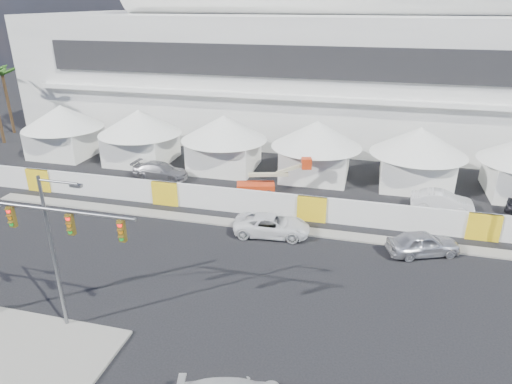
% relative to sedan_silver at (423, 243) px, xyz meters
% --- Properties ---
extents(ground, '(160.00, 160.00, 0.00)m').
position_rel_sedan_silver_xyz_m(ground, '(-13.80, -11.33, -0.81)').
color(ground, black).
rests_on(ground, ground).
extents(median_island, '(10.00, 5.00, 0.15)m').
position_rel_sedan_silver_xyz_m(median_island, '(-19.80, -14.33, -0.73)').
color(median_island, gray).
rests_on(median_island, ground).
extents(stadium, '(80.00, 24.80, 21.98)m').
position_rel_sedan_silver_xyz_m(stadium, '(-5.09, 30.18, 8.64)').
color(stadium, silver).
rests_on(stadium, ground).
extents(tent_row, '(53.40, 8.40, 5.40)m').
position_rel_sedan_silver_xyz_m(tent_row, '(-13.30, 12.67, 2.34)').
color(tent_row, white).
rests_on(tent_row, ground).
extents(hoarding_fence, '(70.00, 0.25, 2.00)m').
position_rel_sedan_silver_xyz_m(hoarding_fence, '(-7.80, 3.17, 0.19)').
color(hoarding_fence, white).
rests_on(hoarding_fence, ground).
extents(palm_cluster, '(10.60, 10.60, 8.55)m').
position_rel_sedan_silver_xyz_m(palm_cluster, '(-47.26, 18.18, 6.08)').
color(palm_cluster, '#47331E').
rests_on(palm_cluster, ground).
extents(sedan_silver, '(3.54, 5.10, 1.61)m').
position_rel_sedan_silver_xyz_m(sedan_silver, '(0.00, 0.00, 0.00)').
color(sedan_silver, silver).
rests_on(sedan_silver, ground).
extents(pickup_curb, '(3.03, 5.64, 1.51)m').
position_rel_sedan_silver_xyz_m(pickup_curb, '(-10.23, 0.20, -0.05)').
color(pickup_curb, white).
rests_on(pickup_curb, ground).
extents(lot_car_a, '(1.83, 4.81, 1.56)m').
position_rel_sedan_silver_xyz_m(lot_car_a, '(2.03, 7.62, -0.02)').
color(lot_car_a, silver).
rests_on(lot_car_a, ground).
extents(lot_car_c, '(2.34, 5.38, 1.54)m').
position_rel_sedan_silver_xyz_m(lot_car_c, '(-22.81, 8.54, -0.04)').
color(lot_car_c, '#A2A1A6').
rests_on(lot_car_c, ground).
extents(traffic_mast, '(9.84, 0.74, 7.61)m').
position_rel_sedan_silver_xyz_m(traffic_mast, '(-21.02, -12.33, 3.56)').
color(traffic_mast, gray).
rests_on(traffic_mast, median_island).
extents(streetlight_median, '(2.26, 0.23, 8.15)m').
position_rel_sedan_silver_xyz_m(streetlight_median, '(-18.14, -12.13, 4.03)').
color(streetlight_median, slate).
rests_on(streetlight_median, median_island).
extents(boom_lift, '(6.57, 2.26, 3.24)m').
position_rel_sedan_silver_xyz_m(boom_lift, '(-12.58, 7.10, 0.06)').
color(boom_lift, red).
rests_on(boom_lift, ground).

